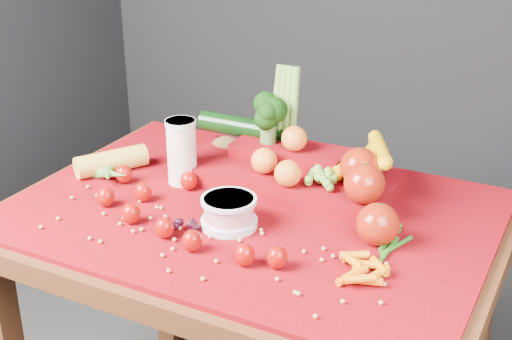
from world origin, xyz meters
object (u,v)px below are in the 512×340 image
at_px(table, 252,250).
at_px(yogurt_bowl, 229,211).
at_px(produce_mound, 303,165).
at_px(milk_glass, 182,149).

height_order(table, yogurt_bowl, yogurt_bowl).
xyz_separation_m(table, produce_mound, (0.06, 0.15, 0.17)).
distance_m(table, yogurt_bowl, 0.17).
height_order(milk_glass, yogurt_bowl, milk_glass).
bearing_deg(yogurt_bowl, milk_glass, 145.59).
height_order(table, milk_glass, milk_glass).
distance_m(table, milk_glass, 0.29).
xyz_separation_m(table, yogurt_bowl, (-0.01, -0.09, 0.14)).
distance_m(milk_glass, produce_mound, 0.29).
height_order(milk_glass, produce_mound, produce_mound).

